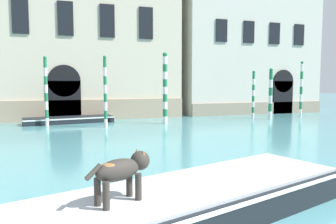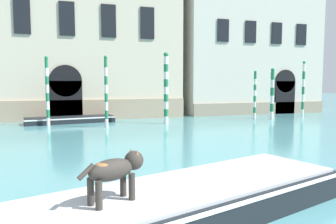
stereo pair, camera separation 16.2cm
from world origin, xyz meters
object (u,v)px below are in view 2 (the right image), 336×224
mooring_pole_1 (47,91)px  mooring_pole_4 (106,91)px  dog_on_deck (116,170)px  boat_moored_near_palazzo (70,120)px  mooring_pole_5 (255,94)px  mooring_pole_3 (166,88)px  boat_foreground (188,200)px  mooring_pole_2 (272,94)px  mooring_pole_0 (303,89)px

mooring_pole_1 → mooring_pole_4: size_ratio=1.00×
dog_on_deck → mooring_pole_4: 13.57m
boat_moored_near_palazzo → mooring_pole_5: bearing=-13.7°
dog_on_deck → mooring_pole_3: 14.95m
mooring_pole_1 → mooring_pole_3: bearing=-8.5°
dog_on_deck → mooring_pole_1: 15.14m
dog_on_deck → boat_foreground: bearing=-7.2°
dog_on_deck → mooring_pole_1: bearing=70.8°
mooring_pole_2 → mooring_pole_5: mooring_pole_2 is taller
dog_on_deck → mooring_pole_1: (-1.69, 15.02, 0.88)m
boat_foreground → mooring_pole_2: mooring_pole_2 is taller
dog_on_deck → mooring_pole_0: 21.77m
mooring_pole_0 → mooring_pole_5: bearing=178.0°
dog_on_deck → mooring_pole_2: size_ratio=0.31×
mooring_pole_5 → dog_on_deck: bearing=-128.7°
dog_on_deck → mooring_pole_2: mooring_pole_2 is taller
boat_moored_near_palazzo → mooring_pole_4: 3.88m
mooring_pole_3 → mooring_pole_4: (-3.68, -0.53, -0.17)m
mooring_pole_4 → dog_on_deck: bearing=-96.3°
boat_moored_near_palazzo → mooring_pole_5: size_ratio=1.66×
mooring_pole_1 → mooring_pole_2: 14.50m
mooring_pole_0 → mooring_pole_4: mooring_pole_0 is taller
mooring_pole_3 → mooring_pole_5: size_ratio=1.30×
boat_moored_near_palazzo → mooring_pole_0: (16.38, -1.48, 1.85)m
boat_foreground → mooring_pole_4: 13.10m
mooring_pole_2 → dog_on_deck: bearing=-132.2°
mooring_pole_0 → mooring_pole_4: (-14.46, -1.35, -0.03)m
boat_foreground → mooring_pole_1: size_ratio=1.78×
mooring_pole_4 → mooring_pole_5: mooring_pole_4 is taller
mooring_pole_0 → mooring_pole_3: mooring_pole_3 is taller
boat_moored_near_palazzo → mooring_pole_0: size_ratio=1.36×
boat_moored_near_palazzo → mooring_pole_4: mooring_pole_4 is taller
boat_foreground → mooring_pole_3: (3.76, 13.53, 1.86)m
dog_on_deck → mooring_pole_0: size_ratio=0.27×
boat_foreground → mooring_pole_0: mooring_pole_0 is taller
mooring_pole_1 → boat_moored_near_palazzo: bearing=45.4°
dog_on_deck → mooring_pole_3: size_ratio=0.25×
mooring_pole_2 → mooring_pole_4: 11.32m
mooring_pole_5 → mooring_pole_2: bearing=-47.4°
mooring_pole_0 → mooring_pole_5: 3.98m
dog_on_deck → mooring_pole_3: (5.16, 14.00, 1.04)m
boat_moored_near_palazzo → mooring_pole_5: 12.58m
boat_moored_near_palazzo → mooring_pole_2: bearing=-17.0°
boat_foreground → mooring_pole_4: mooring_pole_4 is taller
dog_on_deck → mooring_pole_2: bearing=22.1°
boat_moored_near_palazzo → mooring_pole_3: size_ratio=1.28×
mooring_pole_3 → mooring_pole_4: size_ratio=1.08×
boat_moored_near_palazzo → mooring_pole_4: bearing=-63.4°
mooring_pole_2 → mooring_pole_5: 1.18m
mooring_pole_1 → mooring_pole_3: mooring_pole_3 is taller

